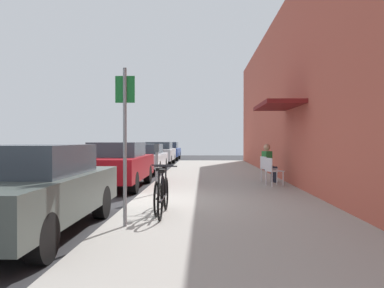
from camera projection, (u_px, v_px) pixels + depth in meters
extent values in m
plane|color=#2D2D30|center=(130.00, 207.00, 8.68)|extent=(60.00, 60.00, 0.00)
cube|color=#9E9B93|center=(223.00, 193.00, 10.61)|extent=(4.50, 32.00, 0.12)
cube|color=#BC5442|center=(310.00, 81.00, 10.51)|extent=(0.30, 32.00, 6.38)
cube|color=maroon|center=(277.00, 105.00, 11.54)|extent=(1.10, 2.80, 0.12)
cube|color=#47514C|center=(29.00, 196.00, 6.05)|extent=(1.80, 4.40, 0.65)
cube|color=#333D47|center=(34.00, 160.00, 6.20)|extent=(1.48, 2.11, 0.49)
cylinder|color=black|center=(101.00, 202.00, 7.40)|extent=(0.22, 0.64, 0.64)
cylinder|color=black|center=(22.00, 202.00, 7.44)|extent=(0.22, 0.64, 0.64)
cylinder|color=black|center=(42.00, 238.00, 4.67)|extent=(0.22, 0.64, 0.64)
cube|color=maroon|center=(117.00, 167.00, 12.17)|extent=(1.80, 4.40, 0.69)
cube|color=#333D47|center=(118.00, 149.00, 12.32)|extent=(1.48, 2.11, 0.46)
cylinder|color=black|center=(148.00, 174.00, 13.51)|extent=(0.22, 0.64, 0.64)
cylinder|color=black|center=(104.00, 174.00, 13.56)|extent=(0.22, 0.64, 0.64)
cylinder|color=black|center=(134.00, 183.00, 10.79)|extent=(0.22, 0.64, 0.64)
cylinder|color=black|center=(79.00, 183.00, 10.84)|extent=(0.22, 0.64, 0.64)
cube|color=silver|center=(145.00, 160.00, 17.90)|extent=(1.80, 4.40, 0.58)
cube|color=#333D47|center=(145.00, 149.00, 18.04)|extent=(1.48, 2.11, 0.46)
cylinder|color=black|center=(164.00, 164.00, 19.24)|extent=(0.22, 0.64, 0.64)
cylinder|color=black|center=(133.00, 164.00, 19.29)|extent=(0.22, 0.64, 0.64)
cylinder|color=black|center=(158.00, 168.00, 16.51)|extent=(0.22, 0.64, 0.64)
cylinder|color=black|center=(122.00, 168.00, 16.56)|extent=(0.22, 0.64, 0.64)
cube|color=#B7B7BC|center=(159.00, 154.00, 23.73)|extent=(1.80, 4.40, 0.68)
cube|color=#333D47|center=(159.00, 145.00, 23.88)|extent=(1.48, 2.11, 0.43)
cylinder|color=black|center=(173.00, 159.00, 25.08)|extent=(0.22, 0.64, 0.64)
cylinder|color=black|center=(150.00, 159.00, 25.12)|extent=(0.22, 0.64, 0.64)
cylinder|color=black|center=(170.00, 161.00, 22.35)|extent=(0.22, 0.64, 0.64)
cylinder|color=black|center=(143.00, 161.00, 22.40)|extent=(0.22, 0.64, 0.64)
cube|color=navy|center=(168.00, 152.00, 29.51)|extent=(1.80, 4.40, 0.58)
cube|color=#333D47|center=(168.00, 145.00, 29.65)|extent=(1.48, 2.11, 0.50)
cylinder|color=black|center=(179.00, 155.00, 30.85)|extent=(0.22, 0.64, 0.64)
cylinder|color=black|center=(160.00, 155.00, 30.90)|extent=(0.22, 0.64, 0.64)
cylinder|color=black|center=(177.00, 157.00, 28.12)|extent=(0.22, 0.64, 0.64)
cylinder|color=black|center=(155.00, 157.00, 28.17)|extent=(0.22, 0.64, 0.64)
cylinder|color=slate|center=(157.00, 173.00, 9.98)|extent=(0.07, 0.07, 1.10)
cube|color=#383D42|center=(157.00, 148.00, 9.97)|extent=(0.12, 0.10, 0.22)
cylinder|color=gray|center=(125.00, 147.00, 6.20)|extent=(0.06, 0.06, 2.60)
cube|color=#19722D|center=(125.00, 89.00, 6.21)|extent=(0.32, 0.02, 0.44)
torus|color=black|center=(163.00, 191.00, 8.01)|extent=(0.04, 0.66, 0.66)
torus|color=black|center=(157.00, 199.00, 6.96)|extent=(0.04, 0.66, 0.66)
cylinder|color=black|center=(160.00, 195.00, 7.48)|extent=(0.04, 1.05, 0.04)
cylinder|color=black|center=(159.00, 183.00, 7.33)|extent=(0.04, 0.04, 0.50)
cube|color=black|center=(159.00, 169.00, 7.33)|extent=(0.10, 0.20, 0.06)
cylinder|color=black|center=(162.00, 178.00, 7.95)|extent=(0.03, 0.03, 0.56)
cylinder|color=black|center=(162.00, 165.00, 7.95)|extent=(0.46, 0.03, 0.03)
torus|color=black|center=(166.00, 194.00, 7.65)|extent=(0.04, 0.66, 0.66)
torus|color=black|center=(160.00, 202.00, 6.61)|extent=(0.04, 0.66, 0.66)
cylinder|color=black|center=(163.00, 198.00, 7.13)|extent=(0.04, 1.05, 0.04)
cylinder|color=black|center=(162.00, 185.00, 6.98)|extent=(0.04, 0.04, 0.50)
cube|color=black|center=(162.00, 171.00, 6.97)|extent=(0.10, 0.20, 0.06)
cylinder|color=black|center=(166.00, 180.00, 7.60)|extent=(0.03, 0.03, 0.56)
cylinder|color=black|center=(166.00, 166.00, 7.60)|extent=(0.46, 0.03, 0.03)
cylinder|color=silver|center=(277.00, 178.00, 11.94)|extent=(0.04, 0.04, 0.45)
cylinder|color=silver|center=(283.00, 179.00, 11.57)|extent=(0.04, 0.04, 0.45)
cylinder|color=silver|center=(266.00, 178.00, 11.83)|extent=(0.04, 0.04, 0.45)
cylinder|color=silver|center=(272.00, 179.00, 11.46)|extent=(0.04, 0.04, 0.45)
cube|color=silver|center=(275.00, 171.00, 11.70)|extent=(0.56, 0.56, 0.03)
cube|color=silver|center=(269.00, 164.00, 11.64)|extent=(0.17, 0.43, 0.40)
cylinder|color=silver|center=(272.00, 175.00, 12.91)|extent=(0.04, 0.04, 0.45)
cylinder|color=silver|center=(277.00, 176.00, 12.54)|extent=(0.04, 0.04, 0.45)
cylinder|color=silver|center=(261.00, 175.00, 12.81)|extent=(0.04, 0.04, 0.45)
cylinder|color=silver|center=(266.00, 176.00, 12.45)|extent=(0.04, 0.04, 0.45)
cube|color=silver|center=(269.00, 169.00, 12.67)|extent=(0.55, 0.55, 0.03)
cube|color=silver|center=(263.00, 163.00, 12.62)|extent=(0.15, 0.43, 0.40)
cylinder|color=#232838|center=(273.00, 175.00, 12.82)|extent=(0.11, 0.11, 0.47)
cylinder|color=#232838|center=(269.00, 168.00, 12.78)|extent=(0.38, 0.24, 0.14)
cylinder|color=#232838|center=(275.00, 176.00, 12.63)|extent=(0.11, 0.11, 0.47)
cylinder|color=#232838|center=(272.00, 169.00, 12.59)|extent=(0.38, 0.24, 0.14)
cube|color=#267233|center=(267.00, 159.00, 12.65)|extent=(0.31, 0.41, 0.56)
sphere|color=tan|center=(267.00, 147.00, 12.65)|extent=(0.22, 0.22, 0.22)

